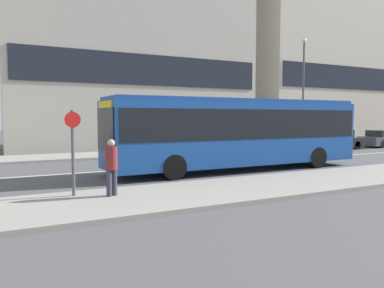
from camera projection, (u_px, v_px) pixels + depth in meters
name	position (u px, v px, depth m)	size (l,w,h in m)	color
ground_plane	(164.00, 167.00, 17.46)	(120.00, 120.00, 0.00)	#4F4F51
sidewalk_near	(241.00, 189.00, 11.92)	(44.00, 3.50, 0.13)	gray
sidewalk_far	(124.00, 154.00, 22.99)	(44.00, 3.50, 0.13)	gray
lane_centerline	(164.00, 167.00, 17.46)	(41.80, 0.16, 0.01)	silver
apartment_block_left_tower	(135.00, 14.00, 29.05)	(18.92, 5.95, 20.76)	#B7B2A3
apartment_block_right_tower	(332.00, 30.00, 38.05)	(17.59, 4.91, 22.31)	beige
city_bus	(237.00, 129.00, 16.55)	(11.77, 2.64, 3.12)	#194793
parked_car_0	(336.00, 140.00, 27.13)	(4.09, 1.70, 1.42)	black
parked_car_1	(384.00, 139.00, 29.56)	(4.24, 1.71, 1.31)	#4C5156
pedestrian_near_stop	(111.00, 164.00, 10.48)	(0.34, 0.34, 1.60)	#383347
bus_stop_sign	(73.00, 146.00, 10.45)	(0.44, 0.12, 2.41)	#4C4C51
street_lamp	(303.00, 82.00, 27.55)	(0.36, 0.36, 7.95)	#4C4C51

